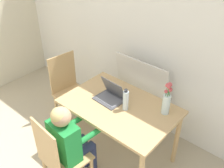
# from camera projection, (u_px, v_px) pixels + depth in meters

# --- Properties ---
(wall_back) EXTENTS (6.40, 0.05, 2.50)m
(wall_back) POSITION_uv_depth(u_px,v_px,m) (149.00, 33.00, 3.04)
(wall_back) COLOR white
(wall_back) RESTS_ON ground_plane
(dining_table) EXTENTS (1.18, 0.78, 0.75)m
(dining_table) POSITION_uv_depth(u_px,v_px,m) (119.00, 112.00, 2.79)
(dining_table) COLOR tan
(dining_table) RESTS_ON ground_plane
(chair_occupied) EXTENTS (0.43, 0.43, 0.94)m
(chair_occupied) POSITION_uv_depth(u_px,v_px,m) (60.00, 158.00, 2.51)
(chair_occupied) COLOR tan
(chair_occupied) RESTS_ON ground_plane
(chair_spare) EXTENTS (0.45, 0.45, 0.94)m
(chair_spare) POSITION_uv_depth(u_px,v_px,m) (69.00, 90.00, 3.45)
(chair_spare) COLOR tan
(chair_spare) RESTS_ON ground_plane
(person_seated) EXTENTS (0.35, 0.45, 1.04)m
(person_seated) POSITION_uv_depth(u_px,v_px,m) (69.00, 138.00, 2.48)
(person_seated) COLOR #1E8438
(person_seated) RESTS_ON ground_plane
(laptop) EXTENTS (0.31, 0.25, 0.22)m
(laptop) POSITION_uv_depth(u_px,v_px,m) (111.00, 95.00, 2.80)
(laptop) COLOR #4C4C51
(laptop) RESTS_ON dining_table
(flower_vase) EXTENTS (0.08, 0.08, 0.35)m
(flower_vase) POSITION_uv_depth(u_px,v_px,m) (167.00, 101.00, 2.56)
(flower_vase) COLOR silver
(flower_vase) RESTS_ON dining_table
(water_bottle) EXTENTS (0.06, 0.06, 0.24)m
(water_bottle) POSITION_uv_depth(u_px,v_px,m) (126.00, 100.00, 2.62)
(water_bottle) COLOR silver
(water_bottle) RESTS_ON dining_table
(cardboard_panel) EXTENTS (0.75, 0.15, 0.98)m
(cardboard_panel) POSITION_uv_depth(u_px,v_px,m) (142.00, 93.00, 3.36)
(cardboard_panel) COLOR silver
(cardboard_panel) RESTS_ON ground_plane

